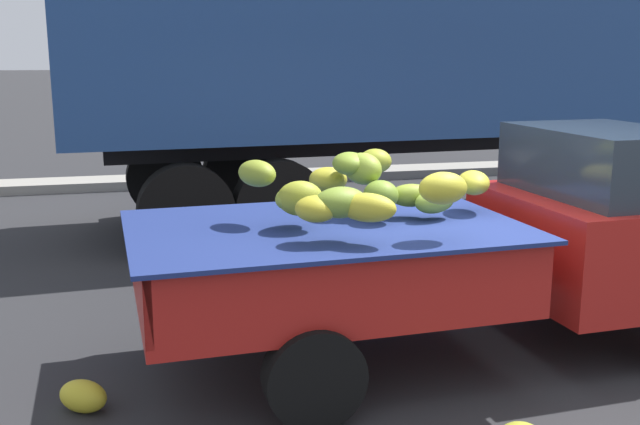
# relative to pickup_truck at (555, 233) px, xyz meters

# --- Properties ---
(ground) EXTENTS (220.00, 220.00, 0.00)m
(ground) POSITION_rel_pickup_truck_xyz_m (-0.57, -0.33, -0.89)
(ground) COLOR #28282B
(curb_strip) EXTENTS (80.00, 0.80, 0.16)m
(curb_strip) POSITION_rel_pickup_truck_xyz_m (-0.57, 8.02, -0.81)
(curb_strip) COLOR gray
(curb_strip) RESTS_ON ground
(pickup_truck) EXTENTS (4.92, 2.01, 1.70)m
(pickup_truck) POSITION_rel_pickup_truck_xyz_m (0.00, 0.00, 0.00)
(pickup_truck) COLOR #B21E19
(pickup_truck) RESTS_ON ground
(semi_trailer) EXTENTS (12.12, 3.25, 3.95)m
(semi_trailer) POSITION_rel_pickup_truck_xyz_m (1.87, 4.64, 1.65)
(semi_trailer) COLOR navy
(semi_trailer) RESTS_ON ground
(fallen_banana_bunch_near_tailgate) EXTENTS (0.40, 0.37, 0.21)m
(fallen_banana_bunch_near_tailgate) POSITION_rel_pickup_truck_xyz_m (-3.57, -0.38, -0.78)
(fallen_banana_bunch_near_tailgate) COLOR gold
(fallen_banana_bunch_near_tailgate) RESTS_ON ground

